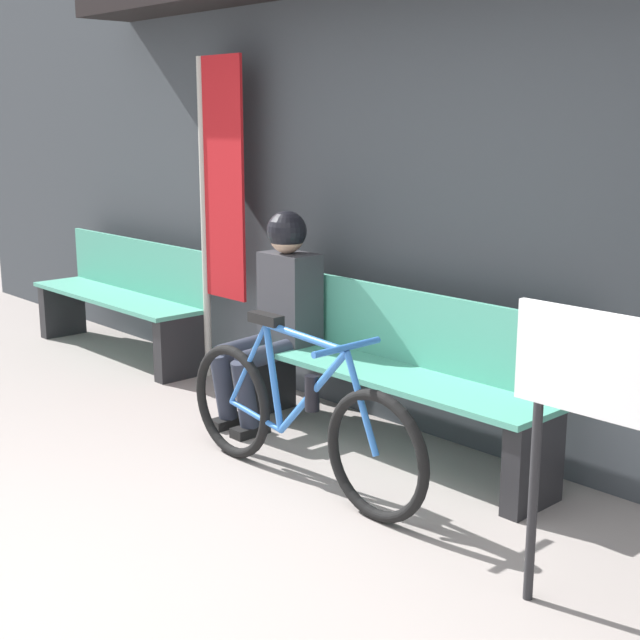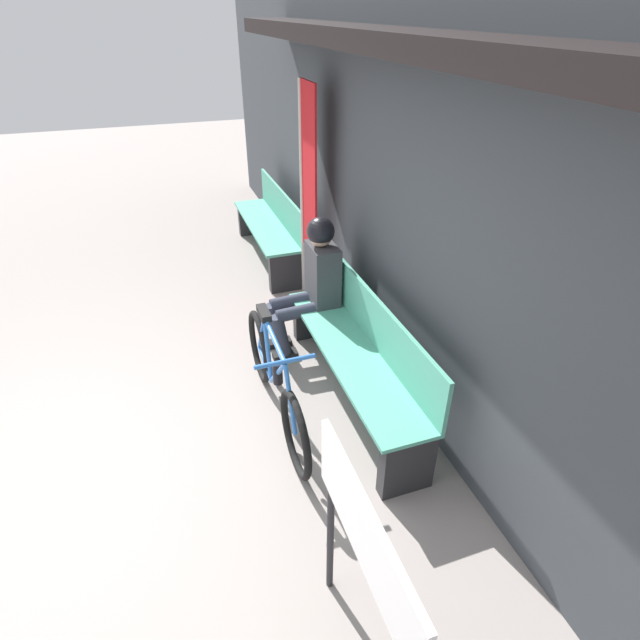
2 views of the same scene
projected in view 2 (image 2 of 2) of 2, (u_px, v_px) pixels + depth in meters
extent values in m
plane|color=gray|center=(98.00, 488.00, 3.25)|extent=(24.00, 24.00, 0.00)
cube|color=#3D4247|center=(447.00, 211.00, 3.04)|extent=(12.00, 0.12, 3.20)
cube|color=black|center=(422.00, 45.00, 2.48)|extent=(6.60, 0.44, 0.12)
cube|color=#51A88E|center=(352.00, 352.00, 3.77)|extent=(1.98, 0.42, 0.03)
cube|color=#51A88E|center=(377.00, 324.00, 3.71)|extent=(1.98, 0.03, 0.40)
cube|color=#232326|center=(313.00, 316.00, 4.64)|extent=(0.10, 0.36, 0.43)
cube|color=#232326|center=(407.00, 465.00, 3.14)|extent=(0.10, 0.36, 0.43)
torus|color=black|center=(259.00, 346.00, 4.08)|extent=(0.60, 0.05, 0.60)
torus|color=black|center=(295.00, 434.00, 3.24)|extent=(0.60, 0.05, 0.60)
cylinder|color=blue|center=(274.00, 338.00, 3.38)|extent=(0.56, 0.03, 0.06)
cylinder|color=blue|center=(278.00, 373.00, 3.48)|extent=(0.48, 0.03, 0.51)
cylinder|color=blue|center=(268.00, 349.00, 3.69)|extent=(0.14, 0.03, 0.53)
cylinder|color=blue|center=(265.00, 363.00, 3.93)|extent=(0.40, 0.03, 0.08)
cylinder|color=blue|center=(261.00, 332.00, 3.84)|extent=(0.31, 0.02, 0.48)
cylinder|color=blue|center=(290.00, 400.00, 3.20)|extent=(0.22, 0.03, 0.45)
cube|color=black|center=(264.00, 313.00, 3.58)|extent=(0.20, 0.07, 0.05)
cylinder|color=blue|center=(285.00, 362.00, 3.15)|extent=(0.03, 0.40, 0.03)
cylinder|color=black|center=(278.00, 373.00, 3.48)|extent=(0.07, 0.07, 0.17)
cylinder|color=#2D3342|center=(293.00, 301.00, 4.41)|extent=(0.11, 0.41, 0.13)
cylinder|color=#2D3342|center=(275.00, 323.00, 4.47)|extent=(0.11, 0.17, 0.40)
cube|color=black|center=(279.00, 343.00, 4.60)|extent=(0.10, 0.22, 0.06)
cylinder|color=#2D3342|center=(300.00, 312.00, 4.25)|extent=(0.11, 0.41, 0.13)
cylinder|color=#2D3342|center=(281.00, 335.00, 4.31)|extent=(0.11, 0.17, 0.40)
cube|color=black|center=(285.00, 355.00, 4.44)|extent=(0.10, 0.22, 0.06)
cube|color=#38383D|center=(323.00, 274.00, 4.25)|extent=(0.34, 0.22, 0.52)
sphere|color=tan|center=(321.00, 235.00, 4.06)|extent=(0.20, 0.20, 0.20)
sphere|color=black|center=(321.00, 231.00, 4.04)|extent=(0.23, 0.23, 0.23)
cube|color=#51A88E|center=(266.00, 225.00, 5.95)|extent=(1.79, 0.42, 0.03)
cube|color=#51A88E|center=(281.00, 206.00, 5.89)|extent=(1.79, 0.03, 0.40)
cube|color=#232326|center=(252.00, 219.00, 6.75)|extent=(0.10, 0.36, 0.43)
cube|color=#232326|center=(286.00, 272.00, 5.40)|extent=(0.10, 0.36, 0.43)
cylinder|color=#B7B2A8|center=(303.00, 196.00, 4.94)|extent=(0.05, 0.05, 2.13)
cube|color=red|center=(309.00, 172.00, 4.61)|extent=(0.40, 0.02, 1.55)
cylinder|color=#232326|center=(330.00, 541.00, 2.51)|extent=(0.04, 0.04, 0.77)
cube|color=white|center=(365.00, 536.00, 1.90)|extent=(0.94, 0.03, 0.36)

